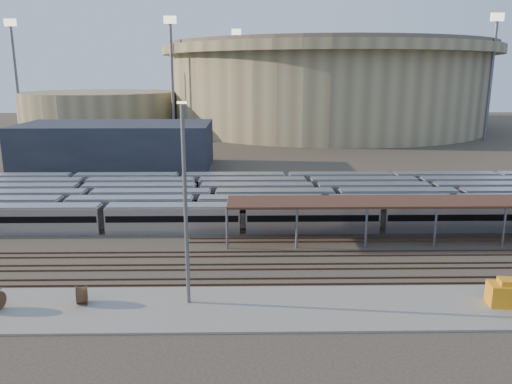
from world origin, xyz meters
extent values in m
plane|color=#383026|center=(0.00, 0.00, 0.00)|extent=(420.00, 420.00, 0.00)
cube|color=gray|center=(-5.00, -15.00, 0.10)|extent=(50.00, 9.00, 0.20)
cube|color=silver|center=(-6.12, 8.00, 1.80)|extent=(112.00, 2.90, 3.60)
cube|color=silver|center=(5.88, 12.20, 1.80)|extent=(112.00, 2.90, 3.60)
cube|color=silver|center=(8.08, 16.40, 1.80)|extent=(112.00, 2.90, 3.60)
cube|color=silver|center=(5.42, 20.60, 1.80)|extent=(112.00, 2.90, 3.60)
cube|color=silver|center=(4.75, 24.80, 1.80)|extent=(112.00, 2.90, 3.60)
cube|color=silver|center=(1.41, 29.00, 1.80)|extent=(112.00, 2.90, 3.60)
cylinder|color=slate|center=(-8.00, 1.30, 2.50)|extent=(0.30, 0.30, 5.00)
cylinder|color=slate|center=(-8.00, 6.70, 2.50)|extent=(0.30, 0.30, 5.00)
cylinder|color=slate|center=(0.57, 1.30, 2.50)|extent=(0.30, 0.30, 5.00)
cylinder|color=slate|center=(0.57, 6.70, 2.50)|extent=(0.30, 0.30, 5.00)
cylinder|color=slate|center=(9.14, 1.30, 2.50)|extent=(0.30, 0.30, 5.00)
cylinder|color=slate|center=(9.14, 6.70, 2.50)|extent=(0.30, 0.30, 5.00)
cylinder|color=slate|center=(17.71, 1.30, 2.50)|extent=(0.30, 0.30, 5.00)
cylinder|color=slate|center=(17.71, 6.70, 2.50)|extent=(0.30, 0.30, 5.00)
cylinder|color=slate|center=(26.29, 1.30, 2.50)|extent=(0.30, 0.30, 5.00)
cylinder|color=slate|center=(26.29, 6.70, 2.50)|extent=(0.30, 0.30, 5.00)
cube|color=#3A2017|center=(22.00, 4.00, 5.15)|extent=(60.00, 6.00, 0.30)
cube|color=#4C3323|center=(0.00, -1.75, 0.09)|extent=(170.00, 0.12, 0.18)
cube|color=#4C3323|center=(0.00, -0.25, 0.09)|extent=(170.00, 0.12, 0.18)
cube|color=#4C3323|center=(0.00, -5.75, 0.09)|extent=(170.00, 0.12, 0.18)
cube|color=#4C3323|center=(0.00, -4.25, 0.09)|extent=(170.00, 0.12, 0.18)
cube|color=#4C3323|center=(0.00, -9.75, 0.09)|extent=(170.00, 0.12, 0.18)
cube|color=#4C3323|center=(0.00, -8.25, 0.09)|extent=(170.00, 0.12, 0.18)
cylinder|color=gray|center=(25.00, 140.00, 14.00)|extent=(116.00, 116.00, 28.00)
cylinder|color=gray|center=(25.00, 140.00, 29.50)|extent=(124.00, 124.00, 3.00)
cylinder|color=brown|center=(25.00, 140.00, 31.75)|extent=(120.00, 120.00, 1.50)
cylinder|color=gray|center=(-60.00, 130.00, 7.00)|extent=(56.00, 56.00, 14.00)
cube|color=#1E232D|center=(-35.00, 55.00, 5.00)|extent=(42.00, 20.00, 10.00)
cylinder|color=slate|center=(-30.00, 110.00, 18.00)|extent=(1.00, 1.00, 36.00)
cube|color=#FFF2CC|center=(-30.00, 110.00, 37.20)|extent=(4.00, 0.60, 2.40)
cylinder|color=slate|center=(-85.00, 120.00, 18.00)|extent=(1.00, 1.00, 36.00)
cube|color=#FFF2CC|center=(-85.00, 120.00, 37.20)|extent=(4.00, 0.60, 2.40)
cylinder|color=slate|center=(70.00, 100.00, 18.00)|extent=(1.00, 1.00, 36.00)
cube|color=#FFF2CC|center=(70.00, 100.00, 37.20)|extent=(4.00, 0.60, 2.40)
cylinder|color=slate|center=(-10.00, 160.00, 18.00)|extent=(1.00, 1.00, 36.00)
cube|color=#FFF2CC|center=(-10.00, 160.00, 37.20)|extent=(4.00, 0.60, 2.40)
cylinder|color=#563322|center=(-20.91, -14.01, 1.07)|extent=(1.42, 1.93, 1.73)
cylinder|color=slate|center=(-11.01, -13.90, 9.41)|extent=(0.36, 0.36, 18.41)
cube|color=#FFF2CC|center=(-11.01, -13.90, 18.71)|extent=(0.81, 0.32, 0.20)
cube|color=orange|center=(18.50, -14.94, 1.23)|extent=(3.52, 2.46, 2.05)
camera|label=1|loc=(-5.40, -57.05, 21.31)|focal=35.00mm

